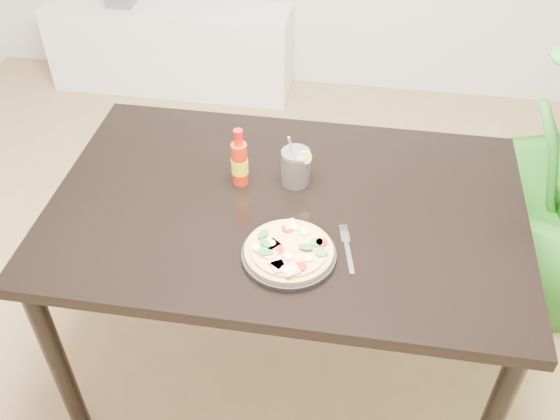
# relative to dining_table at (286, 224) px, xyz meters

# --- Properties ---
(floor) EXTENTS (4.50, 4.50, 0.00)m
(floor) POSITION_rel_dining_table_xyz_m (-0.17, -0.23, -0.67)
(floor) COLOR #9E7A51
(floor) RESTS_ON ground
(dining_table) EXTENTS (1.40, 0.90, 0.75)m
(dining_table) POSITION_rel_dining_table_xyz_m (0.00, 0.00, 0.00)
(dining_table) COLOR black
(dining_table) RESTS_ON ground
(plate) EXTENTS (0.26, 0.26, 0.02)m
(plate) POSITION_rel_dining_table_xyz_m (0.04, -0.22, 0.09)
(plate) COLOR black
(plate) RESTS_ON dining_table
(pizza) EXTENTS (0.24, 0.24, 0.03)m
(pizza) POSITION_rel_dining_table_xyz_m (0.04, -0.22, 0.11)
(pizza) COLOR tan
(pizza) RESTS_ON plate
(hot_sauce_bottle) EXTENTS (0.06, 0.06, 0.19)m
(hot_sauce_bottle) POSITION_rel_dining_table_xyz_m (-0.15, 0.08, 0.16)
(hot_sauce_bottle) COLOR red
(hot_sauce_bottle) RESTS_ON dining_table
(cola_cup) EXTENTS (0.09, 0.09, 0.18)m
(cola_cup) POSITION_rel_dining_table_xyz_m (0.01, 0.11, 0.14)
(cola_cup) COLOR black
(cola_cup) RESTS_ON dining_table
(fork) EXTENTS (0.06, 0.19, 0.00)m
(fork) POSITION_rel_dining_table_xyz_m (0.19, -0.16, 0.09)
(fork) COLOR silver
(fork) RESTS_ON dining_table
(plant_pot) EXTENTS (0.28, 0.28, 0.22)m
(plant_pot) POSITION_rel_dining_table_xyz_m (1.00, 0.51, -0.56)
(plant_pot) COLOR brown
(plant_pot) RESTS_ON ground
(media_console) EXTENTS (1.40, 0.34, 0.50)m
(media_console) POSITION_rel_dining_table_xyz_m (-0.97, 1.84, -0.42)
(media_console) COLOR white
(media_console) RESTS_ON ground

